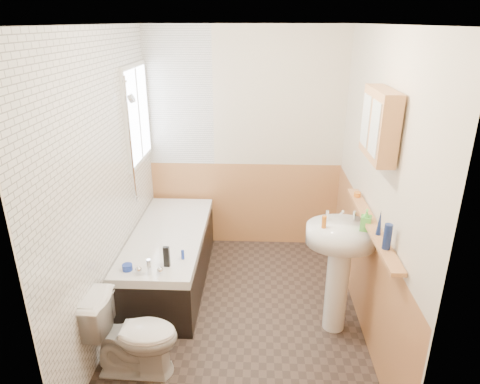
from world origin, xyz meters
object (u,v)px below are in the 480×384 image
toilet (134,335)px  bathtub (170,256)px  sink (340,257)px  medicine_cabinet (379,124)px  pine_shelf (371,224)px

toilet → bathtub: bearing=0.0°
toilet → sink: bearing=-68.8°
sink → medicine_cabinet: 1.15m
bathtub → medicine_cabinet: size_ratio=3.10×
bathtub → toilet: (-0.03, -1.21, 0.03)m
pine_shelf → medicine_cabinet: (-0.03, 0.02, 0.78)m
bathtub → pine_shelf: (1.77, -0.72, 0.75)m
pine_shelf → bathtub: bearing=157.9°
toilet → medicine_cabinet: 2.38m
pine_shelf → medicine_cabinet: medicine_cabinet is taller
sink → medicine_cabinet: medicine_cabinet is taller
bathtub → sink: (1.57, -0.63, 0.41)m
bathtub → sink: bearing=-22.0°
bathtub → pine_shelf: bearing=-22.1°
bathtub → pine_shelf: size_ratio=1.19×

